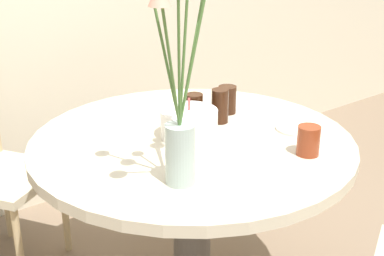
{
  "coord_description": "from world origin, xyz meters",
  "views": [
    {
      "loc": [
        -1.09,
        -1.41,
        1.52
      ],
      "look_at": [
        0.0,
        0.0,
        0.8
      ],
      "focal_mm": 50.0,
      "sensor_mm": 36.0,
      "label": 1
    }
  ],
  "objects_px": {
    "birthday_cake": "(189,124)",
    "drink_glass_0": "(227,100)",
    "drink_glass_2": "(194,108)",
    "drink_glass_1": "(220,106)",
    "side_plate": "(297,128)",
    "flower_vase": "(181,87)",
    "drink_glass_3": "(308,141)"
  },
  "relations": [
    {
      "from": "birthday_cake",
      "to": "drink_glass_0",
      "type": "relative_size",
      "value": 1.85
    },
    {
      "from": "side_plate",
      "to": "drink_glass_2",
      "type": "distance_m",
      "value": 0.4
    },
    {
      "from": "flower_vase",
      "to": "drink_glass_3",
      "type": "xyz_separation_m",
      "value": [
        0.47,
        -0.08,
        -0.26
      ]
    },
    {
      "from": "birthday_cake",
      "to": "drink_glass_3",
      "type": "distance_m",
      "value": 0.43
    },
    {
      "from": "drink_glass_0",
      "to": "drink_glass_1",
      "type": "height_order",
      "value": "drink_glass_1"
    },
    {
      "from": "drink_glass_3",
      "to": "side_plate",
      "type": "bearing_deg",
      "value": 50.68
    },
    {
      "from": "birthday_cake",
      "to": "drink_glass_2",
      "type": "relative_size",
      "value": 1.81
    },
    {
      "from": "drink_glass_3",
      "to": "drink_glass_0",
      "type": "bearing_deg",
      "value": 83.73
    },
    {
      "from": "drink_glass_0",
      "to": "birthday_cake",
      "type": "bearing_deg",
      "value": -158.63
    },
    {
      "from": "flower_vase",
      "to": "drink_glass_1",
      "type": "bearing_deg",
      "value": 37.54
    },
    {
      "from": "side_plate",
      "to": "flower_vase",
      "type": "bearing_deg",
      "value": -171.54
    },
    {
      "from": "flower_vase",
      "to": "drink_glass_3",
      "type": "height_order",
      "value": "flower_vase"
    },
    {
      "from": "drink_glass_2",
      "to": "drink_glass_1",
      "type": "bearing_deg",
      "value": -37.31
    },
    {
      "from": "flower_vase",
      "to": "side_plate",
      "type": "xyz_separation_m",
      "value": [
        0.61,
        0.09,
        -0.3
      ]
    },
    {
      "from": "side_plate",
      "to": "drink_glass_0",
      "type": "xyz_separation_m",
      "value": [
        -0.09,
        0.3,
        0.05
      ]
    },
    {
      "from": "flower_vase",
      "to": "drink_glass_1",
      "type": "distance_m",
      "value": 0.59
    },
    {
      "from": "flower_vase",
      "to": "drink_glass_2",
      "type": "distance_m",
      "value": 0.58
    },
    {
      "from": "drink_glass_0",
      "to": "drink_glass_1",
      "type": "bearing_deg",
      "value": -145.69
    },
    {
      "from": "birthday_cake",
      "to": "drink_glass_0",
      "type": "xyz_separation_m",
      "value": [
        0.28,
        0.11,
        0.0
      ]
    },
    {
      "from": "birthday_cake",
      "to": "flower_vase",
      "type": "xyz_separation_m",
      "value": [
        -0.24,
        -0.28,
        0.26
      ]
    },
    {
      "from": "side_plate",
      "to": "drink_glass_0",
      "type": "distance_m",
      "value": 0.32
    },
    {
      "from": "birthday_cake",
      "to": "drink_glass_2",
      "type": "xyz_separation_m",
      "value": [
        0.11,
        0.11,
        0.01
      ]
    },
    {
      "from": "side_plate",
      "to": "drink_glass_1",
      "type": "bearing_deg",
      "value": 127.36
    },
    {
      "from": "drink_glass_0",
      "to": "drink_glass_3",
      "type": "distance_m",
      "value": 0.48
    },
    {
      "from": "drink_glass_0",
      "to": "drink_glass_1",
      "type": "distance_m",
      "value": 0.11
    },
    {
      "from": "drink_glass_1",
      "to": "drink_glass_2",
      "type": "xyz_separation_m",
      "value": [
        -0.08,
        0.06,
        -0.01
      ]
    },
    {
      "from": "birthday_cake",
      "to": "drink_glass_1",
      "type": "height_order",
      "value": "birthday_cake"
    },
    {
      "from": "flower_vase",
      "to": "side_plate",
      "type": "relative_size",
      "value": 4.37
    },
    {
      "from": "drink_glass_0",
      "to": "drink_glass_2",
      "type": "bearing_deg",
      "value": -178.89
    },
    {
      "from": "birthday_cake",
      "to": "drink_glass_0",
      "type": "bearing_deg",
      "value": 21.37
    },
    {
      "from": "birthday_cake",
      "to": "drink_glass_1",
      "type": "relative_size",
      "value": 1.56
    },
    {
      "from": "drink_glass_1",
      "to": "drink_glass_0",
      "type": "bearing_deg",
      "value": 34.31
    }
  ]
}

